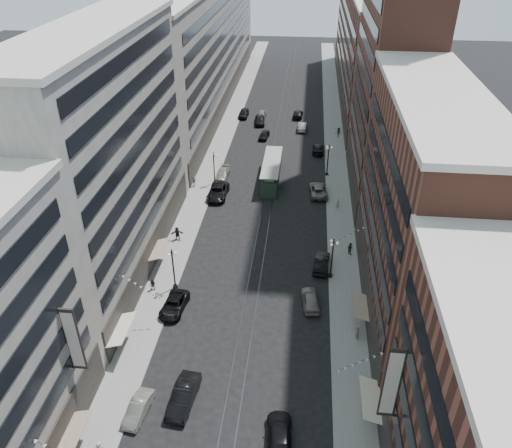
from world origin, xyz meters
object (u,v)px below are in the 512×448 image
at_px(pedestrian_6, 194,181).
at_px(pedestrian_8, 337,204).
at_px(lamppost_sw_mid, 214,167).
at_px(car_extra_1, 260,120).
at_px(car_2, 174,305).
at_px(lamppost_se_far, 332,257).
at_px(streetcar, 272,172).
at_px(pedestrian_2, 153,285).
at_px(pedestrian_5, 177,233).
at_px(car_9, 244,113).
at_px(car_extra_2, 261,115).
at_px(car_extra_0, 298,114).
at_px(car_12, 318,149).
at_px(car_6, 279,435).
at_px(car_4, 310,299).
at_px(car_13, 264,135).
at_px(pedestrian_4, 358,332).
at_px(car_14, 302,127).
at_px(car_8, 222,174).
at_px(lamppost_se_mid, 328,159).
at_px(car_7, 218,192).
at_px(car_1, 138,409).
at_px(car_10, 322,263).
at_px(lamppost_sw_far, 173,267).
at_px(car_11, 318,190).
at_px(pedestrian_7, 350,248).
at_px(pedestrian_9, 339,132).
at_px(car_5, 183,396).

distance_m(pedestrian_6, pedestrian_8, 23.40).
height_order(lamppost_sw_mid, pedestrian_8, lamppost_sw_mid).
height_order(lamppost_sw_mid, car_extra_1, lamppost_sw_mid).
relative_size(car_2, pedestrian_8, 2.91).
xyz_separation_m(lamppost_se_far, streetcar, (-9.20, 25.11, -1.48)).
xyz_separation_m(pedestrian_2, pedestrian_5, (0.34, 10.81, 0.19)).
xyz_separation_m(streetcar, car_extra_1, (-4.50, 25.76, -0.74)).
relative_size(car_9, pedestrian_5, 2.59).
bearing_deg(car_extra_2, car_extra_0, 14.18).
height_order(car_12, car_extra_0, car_12).
distance_m(lamppost_sw_mid, car_6, 47.93).
xyz_separation_m(lamppost_se_far, car_4, (-2.40, -5.29, -2.31)).
relative_size(lamppost_se_far, car_4, 1.19).
bearing_deg(car_extra_2, car_13, -77.88).
bearing_deg(pedestrian_4, lamppost_sw_mid, 24.89).
bearing_deg(car_14, car_extra_1, -14.58).
xyz_separation_m(car_8, pedestrian_8, (18.86, -8.60, 0.33)).
bearing_deg(lamppost_se_mid, car_9, 123.41).
height_order(car_7, car_13, car_7).
bearing_deg(pedestrian_5, pedestrian_4, -46.45).
bearing_deg(car_6, pedestrian_6, -73.18).
relative_size(lamppost_sw_mid, pedestrian_5, 2.93).
height_order(car_1, car_13, car_13).
height_order(car_8, pedestrian_8, pedestrian_8).
relative_size(lamppost_se_mid, car_2, 1.08).
bearing_deg(lamppost_sw_mid, car_2, -88.51).
height_order(car_10, car_13, car_10).
distance_m(lamppost_sw_far, car_4, 16.22).
xyz_separation_m(car_11, pedestrian_7, (4.09, -16.04, 0.18)).
bearing_deg(pedestrian_4, streetcar, 11.05).
bearing_deg(car_extra_1, lamppost_se_mid, -64.62).
bearing_deg(pedestrian_9, car_extra_0, 133.06).
distance_m(car_5, car_7, 38.81).
distance_m(car_7, car_10, 23.30).
distance_m(pedestrian_5, car_extra_2, 48.80).
height_order(car_9, pedestrian_7, pedestrian_7).
distance_m(lamppost_sw_mid, car_extra_1, 28.34).
bearing_deg(lamppost_se_mid, car_10, -92.37).
bearing_deg(lamppost_se_mid, car_14, 103.05).
bearing_deg(car_8, pedestrian_2, -93.89).
xyz_separation_m(lamppost_sw_mid, car_13, (6.34, 20.09, -2.39)).
relative_size(car_7, car_extra_2, 1.39).
bearing_deg(car_extra_0, car_6, 93.94).
height_order(lamppost_se_far, pedestrian_7, lamppost_se_far).
xyz_separation_m(pedestrian_9, car_extra_2, (-16.21, 9.45, -0.36)).
distance_m(lamppost_sw_far, pedestrian_5, 10.53).
bearing_deg(lamppost_se_far, car_2, -156.33).
bearing_deg(car_extra_2, car_2, -89.61).
relative_size(lamppost_se_far, car_extra_2, 1.24).
distance_m(car_1, pedestrian_7, 33.38).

